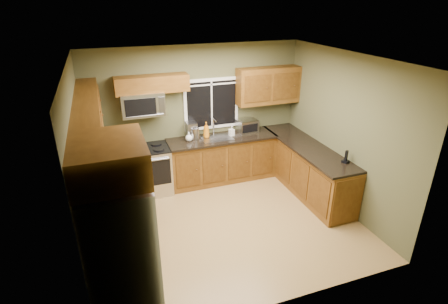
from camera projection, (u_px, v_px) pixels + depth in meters
floor at (228, 222)px, 5.89m from camera, size 4.20×4.20×0.00m
ceiling at (229, 59)px, 4.79m from camera, size 4.20×4.20×0.00m
back_wall at (197, 115)px, 6.89m from camera, size 4.20×0.00×4.20m
front_wall at (286, 212)px, 3.79m from camera, size 4.20×0.00×4.20m
left_wall at (83, 170)px, 4.70m from camera, size 0.00×3.60×3.60m
right_wall at (343, 133)px, 5.99m from camera, size 0.00×3.60×3.60m
window at (212, 104)px, 6.88m from camera, size 1.12×0.03×1.02m
base_cabinets_left at (112, 205)px, 5.56m from camera, size 0.60×2.65×0.90m
countertop_left at (110, 179)px, 5.38m from camera, size 0.65×2.65×0.04m
base_cabinets_back at (222, 159)px, 7.13m from camera, size 2.17×0.60×0.90m
countertop_back at (222, 138)px, 6.91m from camera, size 2.17×0.65×0.04m
base_cabinets_peninsula at (306, 169)px, 6.73m from camera, size 0.60×2.52×0.90m
countertop_peninsula at (307, 146)px, 6.54m from camera, size 0.65×2.50×0.04m
upper_cabinets_left at (89, 122)px, 4.95m from camera, size 0.33×2.65×0.72m
upper_cabinets_back_left at (152, 84)px, 6.19m from camera, size 1.30×0.33×0.30m
upper_cabinets_back_right at (268, 85)px, 6.99m from camera, size 1.30×0.33×0.72m
upper_cabinet_over_fridge at (109, 160)px, 3.41m from camera, size 0.72×0.90×0.38m
refrigerator at (122, 252)px, 3.87m from camera, size 0.74×0.90×1.80m
range at (150, 170)px, 6.64m from camera, size 0.76×0.69×0.94m
microwave at (143, 104)px, 6.25m from camera, size 0.76×0.41×0.42m
sink at (216, 137)px, 6.88m from camera, size 0.60×0.42×0.36m
toaster_oven at (247, 126)px, 7.15m from camera, size 0.43×0.34×0.25m
coffee_maker at (192, 131)px, 6.81m from camera, size 0.20×0.27×0.32m
kettle at (195, 133)px, 6.75m from camera, size 0.19×0.19×0.29m
paper_towel_roll at (242, 127)px, 7.06m from camera, size 0.11×0.11×0.27m
soap_bottle_a at (206, 130)px, 6.84m from camera, size 0.14×0.14×0.31m
soap_bottle_b at (232, 131)px, 6.95m from camera, size 0.11×0.11×0.20m
soap_bottle_c at (189, 137)px, 6.70m from camera, size 0.14×0.14×0.17m
cordless_phone at (346, 159)px, 5.83m from camera, size 0.13×0.13×0.22m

